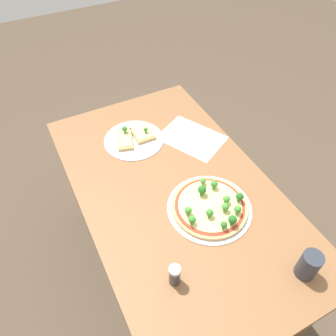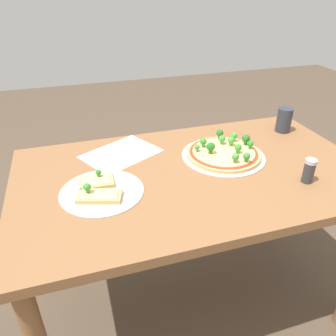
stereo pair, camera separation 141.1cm
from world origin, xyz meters
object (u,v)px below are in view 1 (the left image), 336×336
at_px(pizza_tray_whole, 211,206).
at_px(dining_table, 175,201).
at_px(condiment_shaker, 175,275).
at_px(pizza_tray_slice, 134,137).
at_px(drinking_cup, 309,265).

bearing_deg(pizza_tray_whole, dining_table, -154.53).
xyz_separation_m(dining_table, condiment_shaker, (0.37, -0.20, 0.14)).
height_order(pizza_tray_whole, pizza_tray_slice, pizza_tray_whole).
height_order(drinking_cup, condiment_shaker, drinking_cup).
bearing_deg(dining_table, drinking_cup, 22.29).
bearing_deg(condiment_shaker, pizza_tray_slice, 167.59).
height_order(pizza_tray_whole, condiment_shaker, condiment_shaker).
relative_size(dining_table, drinking_cup, 11.85).
distance_m(pizza_tray_slice, drinking_cup, 0.96).
bearing_deg(drinking_cup, pizza_tray_slice, -164.31).
xyz_separation_m(dining_table, pizza_tray_slice, (-0.37, -0.03, 0.10)).
bearing_deg(pizza_tray_slice, pizza_tray_whole, 11.77).
height_order(dining_table, pizza_tray_slice, pizza_tray_slice).
bearing_deg(condiment_shaker, pizza_tray_whole, 126.63).
xyz_separation_m(pizza_tray_whole, pizza_tray_slice, (-0.53, -0.11, -0.01)).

